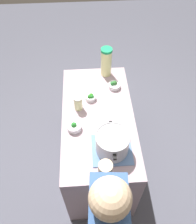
{
  "coord_description": "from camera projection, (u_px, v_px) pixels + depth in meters",
  "views": [
    {
      "loc": [
        1.3,
        -0.09,
        2.55
      ],
      "look_at": [
        0.0,
        0.0,
        0.94
      ],
      "focal_mm": 37.5,
      "sensor_mm": 36.0,
      "label": 1
    }
  ],
  "objects": [
    {
      "name": "mason_jar",
      "position": [
        78.0,
        103.0,
        2.1
      ],
      "size": [
        0.08,
        0.08,
        0.14
      ],
      "color": "beige",
      "rests_on": "counter_slab"
    },
    {
      "name": "ground_plane",
      "position": [
        98.0,
        161.0,
        2.8
      ],
      "size": [
        8.0,
        8.0,
        0.0
      ],
      "primitive_type": "plane",
      "color": "#4C4D59"
    },
    {
      "name": "broccoli_bowl_back",
      "position": [
        74.0,
        127.0,
        1.99
      ],
      "size": [
        0.12,
        0.12,
        0.08
      ],
      "color": "silver",
      "rests_on": "counter_slab"
    },
    {
      "name": "broccoli_bowl_center",
      "position": [
        91.0,
        97.0,
        2.21
      ],
      "size": [
        0.1,
        0.1,
        0.07
      ],
      "color": "silver",
      "rests_on": "counter_slab"
    },
    {
      "name": "dish_cloth",
      "position": [
        112.0,
        149.0,
        1.88
      ],
      "size": [
        0.3,
        0.32,
        0.01
      ],
      "primitive_type": "cube",
      "color": "#5878A7",
      "rests_on": "counter_slab"
    },
    {
      "name": "counter_slab",
      "position": [
        98.0,
        142.0,
        2.45
      ],
      "size": [
        1.28,
        0.65,
        0.89
      ],
      "primitive_type": "cube",
      "color": "#9F8791",
      "rests_on": "ground_plane"
    },
    {
      "name": "cooking_pot",
      "position": [
        112.0,
        143.0,
        1.8
      ],
      "size": [
        0.34,
        0.27,
        0.19
      ],
      "color": "#B7B7BC",
      "rests_on": "dish_cloth"
    },
    {
      "name": "lemonade_pitcher",
      "position": [
        106.0,
        62.0,
        2.33
      ],
      "size": [
        0.11,
        0.11,
        0.31
      ],
      "color": "#EDF39E",
      "rests_on": "counter_slab"
    },
    {
      "name": "broccoli_bowl_front",
      "position": [
        114.0,
        85.0,
        2.31
      ],
      "size": [
        0.12,
        0.12,
        0.07
      ],
      "color": "silver",
      "rests_on": "counter_slab"
    }
  ]
}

